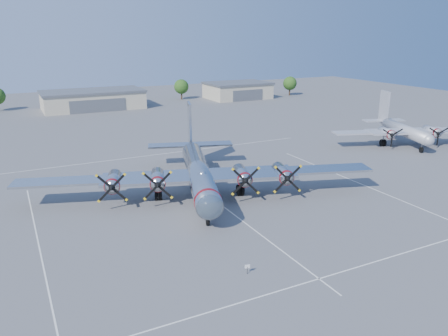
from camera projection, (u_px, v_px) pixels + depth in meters
name	position (u px, v px, depth m)	size (l,w,h in m)	color
ground	(214.00, 199.00, 58.07)	(260.00, 260.00, 0.00)	#4E4E51
parking_lines	(220.00, 204.00, 56.57)	(60.00, 50.08, 0.01)	silver
hangar_center	(93.00, 99.00, 127.18)	(28.60, 14.60, 5.40)	#B9AB93
hangar_east	(238.00, 90.00, 147.83)	(20.60, 14.60, 5.40)	#B9AB93
tree_east	(181.00, 87.00, 144.79)	(4.80, 4.80, 6.64)	#382619
tree_far_east	(290.00, 83.00, 154.32)	(4.80, 4.80, 6.64)	#382619
main_bomber_b29	(198.00, 192.00, 60.74)	(47.02, 32.16, 10.40)	silver
twin_engine_east	(402.00, 144.00, 87.27)	(29.82, 21.44, 9.45)	#ADACB1
info_placard	(247.00, 267.00, 39.94)	(0.49, 0.14, 0.94)	black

